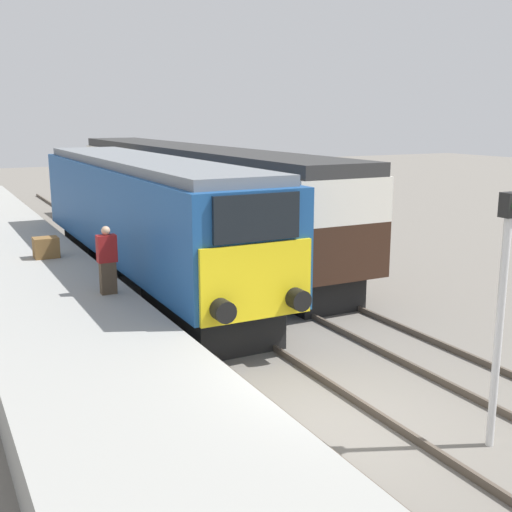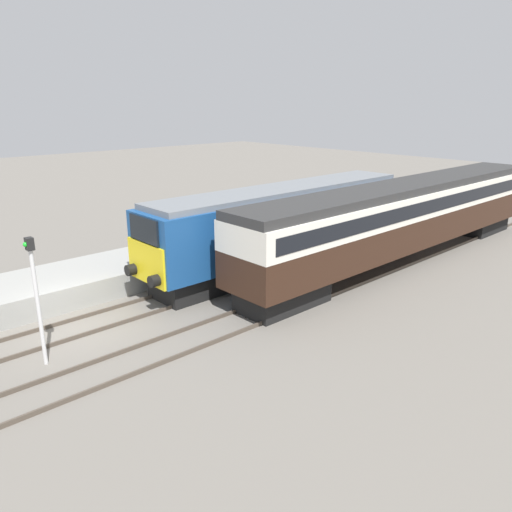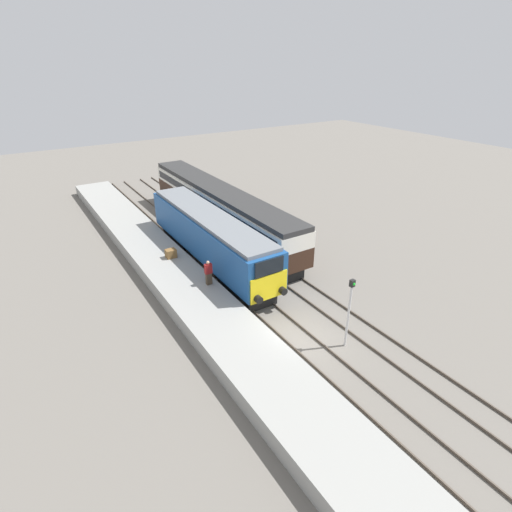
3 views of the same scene
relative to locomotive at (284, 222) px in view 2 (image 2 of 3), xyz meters
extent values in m
plane|color=slate|center=(0.00, -10.33, -2.16)|extent=(120.00, 120.00, 0.00)
cube|color=gray|center=(-3.30, -2.33, -1.68)|extent=(3.50, 50.00, 0.96)
cube|color=#4C4238|center=(-0.72, -5.33, -2.09)|extent=(0.07, 60.00, 0.14)
cube|color=#4C4238|center=(0.72, -5.33, -2.09)|extent=(0.07, 60.00, 0.14)
cube|color=#4C4238|center=(2.68, -5.33, -2.09)|extent=(0.07, 60.00, 0.14)
cube|color=#4C4238|center=(4.12, -5.33, -2.09)|extent=(0.07, 60.00, 0.14)
cube|color=black|center=(0.00, -4.86, -1.66)|extent=(2.03, 4.00, 1.00)
cube|color=black|center=(0.00, 4.94, -1.66)|extent=(2.03, 4.00, 1.00)
cube|color=navy|center=(0.00, 0.04, 0.14)|extent=(2.70, 14.80, 2.60)
cube|color=yellow|center=(0.00, -7.40, -0.38)|extent=(2.48, 0.10, 1.56)
cube|color=black|center=(0.00, -7.40, 0.92)|extent=(1.89, 0.10, 0.94)
cube|color=slate|center=(0.00, 0.04, 1.56)|extent=(2.38, 14.21, 0.24)
cylinder|color=black|center=(-0.85, -7.61, -0.81)|extent=(0.44, 0.35, 0.44)
cylinder|color=black|center=(0.85, -7.61, -0.81)|extent=(0.44, 0.35, 0.44)
cube|color=black|center=(3.40, -3.52, -1.69)|extent=(1.89, 3.60, 0.95)
cube|color=black|center=(3.40, 13.57, -1.69)|extent=(1.89, 3.60, 0.95)
cube|color=#331E14|center=(3.40, 5.03, -0.49)|extent=(2.70, 21.48, 1.45)
cube|color=silver|center=(3.40, 5.03, 0.81)|extent=(2.71, 21.48, 1.14)
cube|color=black|center=(3.40, 5.03, 0.81)|extent=(2.75, 20.62, 0.63)
cube|color=#2D2D2D|center=(3.40, 5.03, 1.56)|extent=(2.48, 21.48, 0.36)
cube|color=#473828|center=(-2.14, -3.98, -0.82)|extent=(0.36, 0.24, 0.76)
cube|color=maroon|center=(-2.14, -3.98, -0.12)|extent=(0.44, 0.26, 0.63)
sphere|color=tan|center=(-2.14, -3.98, 0.30)|extent=(0.21, 0.21, 0.21)
cylinder|color=silver|center=(1.70, -11.99, -0.36)|extent=(0.12, 0.12, 3.60)
cube|color=black|center=(1.70, -11.99, 1.62)|extent=(0.24, 0.20, 0.36)
sphere|color=green|center=(1.70, -12.10, 1.62)|extent=(0.14, 0.14, 0.14)
cube|color=brown|center=(-2.73, 0.74, -0.90)|extent=(0.70, 0.56, 0.60)
camera|label=1|loc=(-5.76, -18.43, 2.86)|focal=45.00mm
camera|label=2|loc=(15.90, -16.41, 5.45)|focal=35.00mm
camera|label=3|loc=(-11.13, -23.47, 11.39)|focal=28.00mm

